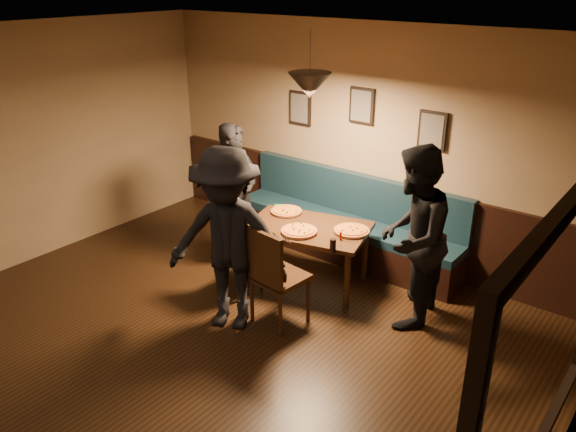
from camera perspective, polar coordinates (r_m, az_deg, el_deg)
The scene contains 26 objects.
floor at distance 5.22m, azimuth -14.75°, elevation -16.58°, with size 7.00×7.00×0.00m, color black.
ceiling at distance 4.09m, azimuth -18.85°, elevation 15.35°, with size 7.00×7.00×0.00m, color silver.
wall_back at distance 6.93m, azimuth 7.37°, elevation 7.34°, with size 6.00×6.00×0.00m, color #8C704F.
wall_right at distance 2.96m, azimuth 22.85°, elevation -18.40°, with size 7.00×7.00×0.00m, color #8C704F.
wainscot at distance 7.20m, azimuth 6.89°, elevation 0.40°, with size 5.88×0.06×1.00m, color black.
booth_bench at distance 6.99m, azimuth 5.73°, elevation -0.28°, with size 3.00×0.60×1.00m, color #0F232D, non-canonical shape.
window_frame at distance 3.30m, azimuth 24.99°, elevation -11.81°, with size 0.06×2.56×1.86m, color black.
window_glass at distance 3.31m, azimuth 24.48°, elevation -11.67°, with size 2.40×2.40×0.00m, color black.
picture_left at distance 7.32m, azimuth 1.23°, elevation 10.80°, with size 0.32×0.04×0.42m, color black.
picture_center at distance 6.80m, azimuth 7.44°, elevation 10.94°, with size 0.32×0.04×0.42m, color black.
picture_right at distance 6.43m, azimuth 14.31°, elevation 8.34°, with size 0.32×0.04×0.42m, color black.
pendant_lamp at distance 5.79m, azimuth 2.19°, elevation 13.01°, with size 0.44×0.44×0.25m, color black.
dining_table at distance 6.40m, azimuth 1.93°, elevation -3.94°, with size 1.32×0.85×0.71m, color black.
chair_near_left at distance 6.22m, azimuth -5.03°, elevation -3.79°, with size 0.40×0.40×0.91m, color black, non-canonical shape.
chair_near_right at distance 5.63m, azimuth -0.81°, elevation -5.94°, with size 0.47×0.47×1.06m, color black, non-canonical shape.
diner_left at distance 6.74m, azimuth -5.21°, elevation 2.12°, with size 0.63×0.41×1.72m, color black.
diner_right at distance 5.62m, azimuth 12.39°, elevation -2.14°, with size 0.89×0.70×1.84m, color black.
diner_front at distance 5.44m, azimuth -6.11°, elevation -2.48°, with size 1.20×0.69×1.85m, color black.
pizza_a at distance 6.59m, azimuth -0.16°, elevation 0.49°, with size 0.36×0.36×0.04m, color orange.
pizza_b at distance 6.09m, azimuth 1.12°, elevation -1.51°, with size 0.39×0.39×0.04m, color gold.
pizza_c at distance 6.13m, azimuth 6.42°, elevation -1.47°, with size 0.38×0.38×0.04m, color orange.
soda_glass at distance 5.68m, azimuth 4.54°, elevation -2.95°, with size 0.06×0.06×0.14m, color black.
tabasco_bottle at distance 5.94m, azimuth 5.31°, elevation -1.95°, with size 0.03×0.03×0.11m, color #901504.
napkin_a at distance 6.76m, azimuth -0.73°, elevation 0.91°, with size 0.16×0.16×0.01m, color #1F7637.
napkin_b at distance 6.37m, azimuth -3.64°, elevation -0.58°, with size 0.15×0.15×0.01m, color #1C6B2E.
cutlery_set at distance 5.99m, azimuth -0.77°, elevation -2.15°, with size 0.02×0.17×0.00m, color white.
Camera 1 is at (3.38, -2.25, 3.28)m, focal length 35.38 mm.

